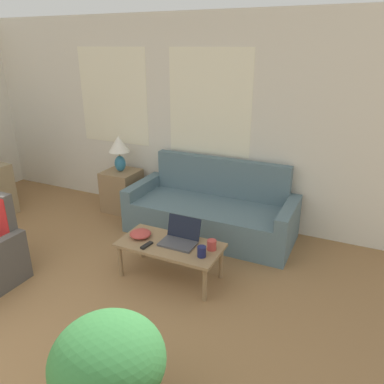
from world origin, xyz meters
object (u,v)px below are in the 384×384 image
(potted_plant, at_px, (109,365))
(cup_yellow, at_px, (202,252))
(table_lamp, at_px, (119,148))
(snack_bowl, at_px, (140,234))
(laptop, at_px, (180,237))
(cup_navy, at_px, (212,245))
(coffee_table, at_px, (170,248))
(couch, at_px, (212,212))
(tv_remote, at_px, (147,245))

(potted_plant, bearing_deg, cup_yellow, 92.42)
(table_lamp, height_order, cup_yellow, table_lamp)
(snack_bowl, bearing_deg, table_lamp, 132.04)
(laptop, height_order, cup_navy, laptop)
(potted_plant, bearing_deg, laptop, 102.59)
(table_lamp, xyz_separation_m, coffee_table, (1.43, -1.20, -0.57))
(couch, relative_size, table_lamp, 4.10)
(cup_navy, relative_size, potted_plant, 0.13)
(cup_yellow, distance_m, tv_remote, 0.57)
(cup_yellow, bearing_deg, potted_plant, -87.58)
(cup_navy, height_order, cup_yellow, cup_yellow)
(table_lamp, xyz_separation_m, potted_plant, (1.87, -2.77, -0.43))
(laptop, height_order, snack_bowl, laptop)
(couch, height_order, laptop, couch)
(table_lamp, xyz_separation_m, tv_remote, (1.24, -1.34, -0.52))
(couch, relative_size, cup_navy, 20.77)
(cup_yellow, bearing_deg, tv_remote, -174.41)
(couch, relative_size, laptop, 5.80)
(coffee_table, relative_size, potted_plant, 1.34)
(cup_yellow, relative_size, snack_bowl, 0.48)
(cup_yellow, xyz_separation_m, snack_bowl, (-0.72, 0.08, -0.02))
(potted_plant, bearing_deg, tv_remote, 113.76)
(tv_remote, bearing_deg, couch, 81.82)
(laptop, relative_size, cup_navy, 3.58)
(snack_bowl, distance_m, potted_plant, 1.75)
(snack_bowl, relative_size, potted_plant, 0.28)
(cup_yellow, bearing_deg, coffee_table, 167.62)
(laptop, xyz_separation_m, potted_plant, (0.37, -1.64, 0.05))
(coffee_table, xyz_separation_m, tv_remote, (-0.19, -0.14, 0.05))
(coffee_table, relative_size, cup_navy, 10.48)
(laptop, bearing_deg, table_lamp, 143.10)
(table_lamp, relative_size, coffee_table, 0.48)
(couch, xyz_separation_m, cup_yellow, (0.39, -1.19, 0.17))
(laptop, distance_m, cup_yellow, 0.34)
(snack_bowl, xyz_separation_m, potted_plant, (0.79, -1.56, 0.07))
(cup_yellow, xyz_separation_m, potted_plant, (0.06, -1.48, 0.05))
(couch, distance_m, table_lamp, 1.56)
(couch, height_order, coffee_table, couch)
(coffee_table, height_order, potted_plant, potted_plant)
(couch, xyz_separation_m, potted_plant, (0.45, -2.67, 0.22))
(laptop, bearing_deg, coffee_table, -137.20)
(tv_remote, height_order, potted_plant, potted_plant)
(couch, bearing_deg, snack_bowl, -107.01)
(couch, bearing_deg, laptop, -85.41)
(table_lamp, distance_m, cup_yellow, 2.27)
(tv_remote, bearing_deg, cup_yellow, 5.59)
(tv_remote, bearing_deg, potted_plant, -66.24)
(couch, xyz_separation_m, table_lamp, (-1.42, 0.09, 0.64))
(snack_bowl, xyz_separation_m, tv_remote, (0.16, -0.14, -0.02))
(laptop, bearing_deg, potted_plant, -77.41)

